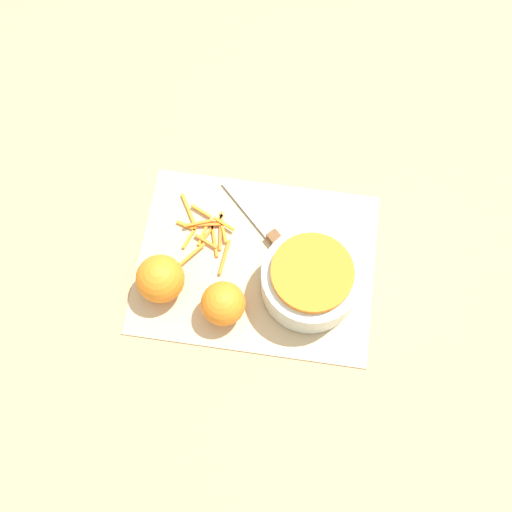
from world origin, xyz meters
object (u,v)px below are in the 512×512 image
Objects in this scene: orange_left at (223,304)px; orange_right at (160,279)px; bowl_speckled at (310,280)px; knife at (281,246)px.

orange_right is at bearing -13.56° from orange_left.
bowl_speckled is 2.22× the size of orange_left.
orange_right is at bearing 7.88° from bowl_speckled.
bowl_speckled is at bearing -172.12° from orange_right.
knife is 2.52× the size of orange_left.
knife is at bearing -49.48° from bowl_speckled.
bowl_speckled is at bearing 175.61° from knife.
orange_left is at bearing 23.85° from bowl_speckled.
orange_right is at bearing 73.10° from knife.
orange_right is (0.19, 0.10, 0.03)m from knife.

